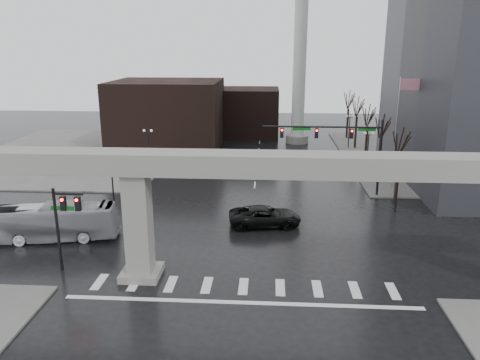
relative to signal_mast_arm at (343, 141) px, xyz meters
The scene contains 23 objects.
ground 21.64m from the signal_mast_arm, 115.57° to the right, with size 160.00×160.00×0.00m, color black.
sidewalk_ne 24.86m from the signal_mast_arm, 45.33° to the left, with size 28.00×36.00×0.15m, color slate.
sidewalk_nw 39.41m from the signal_mast_arm, 153.82° to the left, with size 28.00×36.00×0.15m, color slate.
elevated_guideway 20.35m from the signal_mast_arm, 112.35° to the right, with size 48.00×2.60×8.70m.
building_far_left 32.68m from the signal_mast_arm, 134.74° to the left, with size 16.00×14.00×10.00m, color black.
building_far_mid 35.02m from the signal_mast_arm, 108.32° to the left, with size 10.00×10.00×8.00m, color black.
smokestack 28.38m from the signal_mast_arm, 96.28° to the left, with size 3.60×3.60×30.00m.
signal_mast_arm is the anchor object (origin of this frame).
signal_left_pole 28.09m from the signal_mast_arm, 139.26° to the right, with size 2.30×0.30×6.00m.
flagpole_assembly 7.27m from the signal_mast_arm, 26.93° to the left, with size 2.06×0.12×12.00m.
lamp_right_0 6.99m from the signal_mast_arm, 46.80° to the right, with size 1.22×0.32×5.11m.
lamp_right_1 10.51m from the signal_mast_arm, 63.90° to the left, with size 1.22×0.32×5.11m.
lamp_right_2 23.75m from the signal_mast_arm, 79.01° to the left, with size 1.22×0.32×5.11m.
lamp_left_0 23.12m from the signal_mast_arm, 167.96° to the right, with size 1.22×0.32×5.11m.
lamp_left_1 24.42m from the signal_mast_arm, 157.75° to the left, with size 1.22×0.32×5.11m.
lamp_left_2 32.40m from the signal_mast_arm, 134.11° to the left, with size 1.22×0.32×5.11m.
tree_right_0 6.37m from the signal_mast_arm, ahead, with size 1.09×1.58×7.50m.
tree_right_1 9.57m from the signal_mast_arm, 52.50° to the left, with size 1.09×1.61×7.67m.
tree_right_2 16.45m from the signal_mast_arm, 70.00° to the left, with size 1.10×1.63×7.85m.
tree_right_3 24.04m from the signal_mast_arm, 76.58° to the left, with size 1.11×1.66×8.02m.
tree_right_4 31.83m from the signal_mast_arm, 79.94° to the left, with size 1.12×1.69×8.19m.
pickup_truck 12.90m from the signal_mast_arm, 130.46° to the right, with size 2.87×6.22×1.73m, color black.
city_bus 28.56m from the signal_mast_arm, 152.25° to the right, with size 2.51×10.73×2.99m, color #BBBAC0.
Camera 1 is at (1.50, -28.32, 15.19)m, focal length 35.00 mm.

